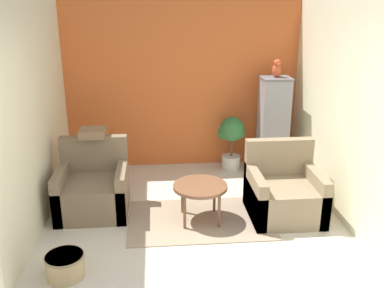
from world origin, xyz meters
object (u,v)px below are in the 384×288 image
at_px(armchair_left, 93,190).
at_px(birdcage, 273,127).
at_px(coffee_table, 200,188).
at_px(potted_plant, 232,137).
at_px(armchair_right, 284,194).
at_px(wicker_basket, 65,265).
at_px(parrot, 277,69).

xyz_separation_m(armchair_left, birdcage, (2.62, 1.10, 0.43)).
xyz_separation_m(coffee_table, potted_plant, (0.67, 1.62, 0.12)).
distance_m(coffee_table, armchair_left, 1.40).
bearing_deg(armchair_left, birdcage, 22.80).
bearing_deg(armchair_right, coffee_table, -177.51).
distance_m(armchair_left, birdcage, 2.88).
xyz_separation_m(armchair_left, armchair_right, (2.40, -0.33, 0.00)).
height_order(coffee_table, wicker_basket, coffee_table).
distance_m(parrot, wicker_basket, 3.99).
xyz_separation_m(birdcage, parrot, (0.00, 0.00, 0.90)).
height_order(armchair_left, birdcage, birdcage).
bearing_deg(birdcage, armchair_right, -98.97).
height_order(armchair_left, potted_plant, armchair_left).
relative_size(potted_plant, wicker_basket, 2.26).
bearing_deg(potted_plant, parrot, -12.36).
bearing_deg(armchair_right, parrot, 81.04).
distance_m(armchair_left, potted_plant, 2.37).
distance_m(parrot, potted_plant, 1.25).
xyz_separation_m(potted_plant, wicker_basket, (-2.11, -2.63, -0.42)).
relative_size(coffee_table, armchair_right, 0.72).
relative_size(birdcage, wicker_basket, 3.92).
bearing_deg(potted_plant, armchair_right, -76.08).
bearing_deg(parrot, armchair_right, -98.96).
relative_size(coffee_table, potted_plant, 0.76).
distance_m(armchair_left, parrot, 3.14).
relative_size(armchair_left, birdcage, 0.61).
xyz_separation_m(armchair_left, parrot, (2.62, 1.10, 1.34)).
bearing_deg(wicker_basket, potted_plant, 51.22).
bearing_deg(wicker_basket, coffee_table, 35.11).
xyz_separation_m(birdcage, potted_plant, (-0.62, 0.14, -0.18)).
relative_size(birdcage, potted_plant, 1.73).
height_order(birdcage, potted_plant, birdcage).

